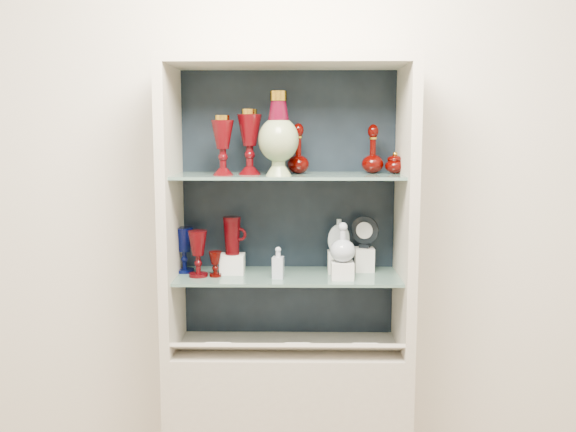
{
  "coord_description": "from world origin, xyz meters",
  "views": [
    {
      "loc": [
        0.04,
        -1.07,
        1.66
      ],
      "look_at": [
        0.0,
        1.53,
        1.3
      ],
      "focal_mm": 40.0,
      "sensor_mm": 36.0,
      "label": 1
    }
  ],
  "objects_px": {
    "pedestal_lamp_left": "(223,145)",
    "ruby_goblet_small": "(215,264)",
    "ruby_decanter_a": "(298,146)",
    "clear_round_decanter": "(343,243)",
    "flat_flask": "(339,235)",
    "ruby_decanter_b": "(373,147)",
    "ruby_goblet_tall": "(198,254)",
    "lidded_bowl": "(395,162)",
    "ruby_pitcher": "(232,236)",
    "clear_square_bottle": "(278,263)",
    "cameo_medallion": "(365,232)",
    "enamel_urn": "(278,134)",
    "pedestal_lamp_right": "(250,142)",
    "cobalt_goblet": "(184,250)"
  },
  "relations": [
    {
      "from": "ruby_pitcher",
      "to": "clear_square_bottle",
      "type": "height_order",
      "value": "ruby_pitcher"
    },
    {
      "from": "pedestal_lamp_right",
      "to": "clear_round_decanter",
      "type": "xyz_separation_m",
      "value": [
        0.38,
        -0.06,
        -0.4
      ]
    },
    {
      "from": "ruby_pitcher",
      "to": "flat_flask",
      "type": "xyz_separation_m",
      "value": [
        0.45,
        0.02,
        0.0
      ]
    },
    {
      "from": "ruby_decanter_a",
      "to": "flat_flask",
      "type": "distance_m",
      "value": 0.41
    },
    {
      "from": "ruby_goblet_small",
      "to": "ruby_decanter_a",
      "type": "bearing_deg",
      "value": 10.6
    },
    {
      "from": "pedestal_lamp_left",
      "to": "ruby_goblet_tall",
      "type": "relative_size",
      "value": 1.25
    },
    {
      "from": "ruby_goblet_small",
      "to": "enamel_urn",
      "type": "bearing_deg",
      "value": -8.76
    },
    {
      "from": "ruby_decanter_a",
      "to": "ruby_decanter_b",
      "type": "relative_size",
      "value": 1.08
    },
    {
      "from": "pedestal_lamp_right",
      "to": "enamel_urn",
      "type": "xyz_separation_m",
      "value": [
        0.12,
        -0.07,
        0.03
      ]
    },
    {
      "from": "flat_flask",
      "to": "cameo_medallion",
      "type": "distance_m",
      "value": 0.12
    },
    {
      "from": "lidded_bowl",
      "to": "ruby_goblet_small",
      "type": "height_order",
      "value": "lidded_bowl"
    },
    {
      "from": "ruby_goblet_tall",
      "to": "enamel_urn",
      "type": "bearing_deg",
      "value": -7.03
    },
    {
      "from": "ruby_decanter_a",
      "to": "clear_round_decanter",
      "type": "distance_m",
      "value": 0.44
    },
    {
      "from": "ruby_goblet_small",
      "to": "clear_round_decanter",
      "type": "bearing_deg",
      "value": -3.45
    },
    {
      "from": "ruby_decanter_a",
      "to": "ruby_goblet_tall",
      "type": "distance_m",
      "value": 0.61
    },
    {
      "from": "enamel_urn",
      "to": "clear_square_bottle",
      "type": "height_order",
      "value": "enamel_urn"
    },
    {
      "from": "enamel_urn",
      "to": "ruby_decanter_b",
      "type": "distance_m",
      "value": 0.41
    },
    {
      "from": "cameo_medallion",
      "to": "ruby_goblet_tall",
      "type": "bearing_deg",
      "value": -149.06
    },
    {
      "from": "clear_round_decanter",
      "to": "enamel_urn",
      "type": "bearing_deg",
      "value": -177.99
    },
    {
      "from": "pedestal_lamp_right",
      "to": "clear_square_bottle",
      "type": "xyz_separation_m",
      "value": [
        0.12,
        -0.05,
        -0.49
      ]
    },
    {
      "from": "ruby_pitcher",
      "to": "flat_flask",
      "type": "distance_m",
      "value": 0.45
    },
    {
      "from": "flat_flask",
      "to": "clear_round_decanter",
      "type": "height_order",
      "value": "flat_flask"
    },
    {
      "from": "pedestal_lamp_right",
      "to": "clear_square_bottle",
      "type": "relative_size",
      "value": 2.03
    },
    {
      "from": "ruby_goblet_tall",
      "to": "ruby_goblet_small",
      "type": "bearing_deg",
      "value": -0.54
    },
    {
      "from": "pedestal_lamp_right",
      "to": "cobalt_goblet",
      "type": "height_order",
      "value": "pedestal_lamp_right"
    },
    {
      "from": "cobalt_goblet",
      "to": "clear_round_decanter",
      "type": "distance_m",
      "value": 0.67
    },
    {
      "from": "pedestal_lamp_left",
      "to": "ruby_goblet_small",
      "type": "xyz_separation_m",
      "value": [
        -0.04,
        0.02,
        -0.49
      ]
    },
    {
      "from": "pedestal_lamp_left",
      "to": "clear_round_decanter",
      "type": "relative_size",
      "value": 1.54
    },
    {
      "from": "cobalt_goblet",
      "to": "enamel_urn",
      "type": "bearing_deg",
      "value": -16.81
    },
    {
      "from": "clear_square_bottle",
      "to": "clear_round_decanter",
      "type": "height_order",
      "value": "clear_round_decanter"
    },
    {
      "from": "pedestal_lamp_left",
      "to": "ruby_decanter_b",
      "type": "relative_size",
      "value": 1.11
    },
    {
      "from": "enamel_urn",
      "to": "ruby_goblet_tall",
      "type": "distance_m",
      "value": 0.59
    },
    {
      "from": "ruby_goblet_tall",
      "to": "cobalt_goblet",
      "type": "bearing_deg",
      "value": 131.12
    },
    {
      "from": "clear_square_bottle",
      "to": "cameo_medallion",
      "type": "relative_size",
      "value": 0.92
    },
    {
      "from": "ruby_decanter_a",
      "to": "ruby_pitcher",
      "type": "relative_size",
      "value": 1.45
    },
    {
      "from": "ruby_decanter_b",
      "to": "ruby_goblet_tall",
      "type": "height_order",
      "value": "ruby_decanter_b"
    },
    {
      "from": "ruby_decanter_a",
      "to": "ruby_pitcher",
      "type": "bearing_deg",
      "value": 179.63
    },
    {
      "from": "pedestal_lamp_right",
      "to": "ruby_goblet_small",
      "type": "distance_m",
      "value": 0.52
    },
    {
      "from": "clear_square_bottle",
      "to": "clear_round_decanter",
      "type": "relative_size",
      "value": 0.84
    },
    {
      "from": "enamel_urn",
      "to": "ruby_goblet_tall",
      "type": "xyz_separation_m",
      "value": [
        -0.33,
        0.04,
        -0.49
      ]
    },
    {
      "from": "ruby_goblet_small",
      "to": "pedestal_lamp_left",
      "type": "bearing_deg",
      "value": -26.9
    },
    {
      "from": "clear_square_bottle",
      "to": "flat_flask",
      "type": "bearing_deg",
      "value": 23.5
    },
    {
      "from": "ruby_decanter_a",
      "to": "cobalt_goblet",
      "type": "distance_m",
      "value": 0.65
    },
    {
      "from": "ruby_decanter_b",
      "to": "lidded_bowl",
      "type": "distance_m",
      "value": 0.11
    },
    {
      "from": "pedestal_lamp_right",
      "to": "lidded_bowl",
      "type": "height_order",
      "value": "pedestal_lamp_right"
    },
    {
      "from": "cobalt_goblet",
      "to": "flat_flask",
      "type": "height_order",
      "value": "flat_flask"
    },
    {
      "from": "cameo_medallion",
      "to": "flat_flask",
      "type": "bearing_deg",
      "value": -144.22
    },
    {
      "from": "pedestal_lamp_left",
      "to": "cameo_medallion",
      "type": "relative_size",
      "value": 1.69
    },
    {
      "from": "pedestal_lamp_left",
      "to": "ruby_decanter_b",
      "type": "xyz_separation_m",
      "value": [
        0.61,
        0.11,
        -0.01
      ]
    },
    {
      "from": "enamel_urn",
      "to": "cameo_medallion",
      "type": "distance_m",
      "value": 0.57
    }
  ]
}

